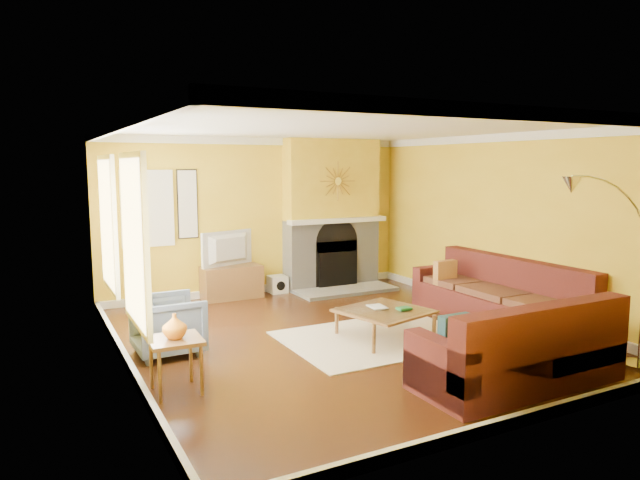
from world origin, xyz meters
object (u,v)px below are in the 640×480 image
coffee_table (384,324)px  side_table (176,365)px  media_console (232,282)px  sectional_sofa (459,306)px  arc_lamp (611,279)px  armchair (168,325)px

coffee_table → side_table: 2.85m
media_console → coffee_table: bearing=-72.1°
coffee_table → media_console: (-1.00, 3.10, 0.08)m
media_console → side_table: size_ratio=1.82×
sectional_sofa → side_table: size_ratio=6.73×
sectional_sofa → arc_lamp: size_ratio=1.75×
coffee_table → sectional_sofa: bearing=-32.0°
side_table → media_console: bearing=63.4°
sectional_sofa → side_table: sectional_sofa is taller
coffee_table → arc_lamp: arc_lamp is taller
sectional_sofa → coffee_table: size_ratio=3.70×
armchair → arc_lamp: (3.92, -2.90, 0.71)m
armchair → arc_lamp: bearing=-127.8°
coffee_table → side_table: side_table is taller
sectional_sofa → media_console: size_ratio=3.70×
sectional_sofa → coffee_table: sectional_sofa is taller
sectional_sofa → coffee_table: (-0.80, 0.50, -0.25)m
arc_lamp → coffee_table: bearing=121.1°
armchair → coffee_table: bearing=-106.5°
armchair → side_table: bearing=169.2°
sectional_sofa → armchair: 3.61m
sectional_sofa → media_console: bearing=116.6°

